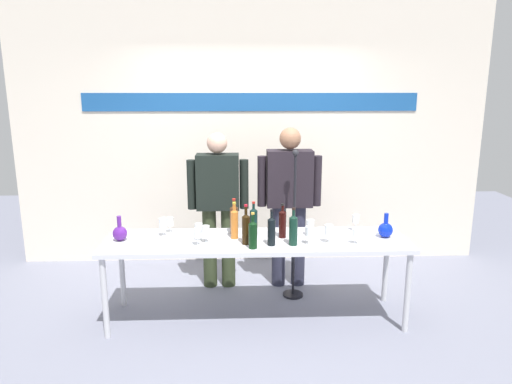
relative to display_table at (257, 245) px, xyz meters
name	(u,v)px	position (x,y,z in m)	size (l,w,h in m)	color
ground_plane	(257,317)	(0.00, 0.00, -0.69)	(10.00, 10.00, 0.00)	slate
back_wall	(251,134)	(0.00, 1.52, 0.82)	(5.37, 0.11, 3.00)	silver
display_table	(257,245)	(0.00, 0.00, 0.00)	(2.61, 0.67, 0.74)	silver
decanter_blue_left	(120,233)	(-1.17, 0.01, 0.12)	(0.12, 0.12, 0.22)	#562087
decanter_blue_right	(385,229)	(1.13, 0.01, 0.12)	(0.13, 0.13, 0.22)	#0C25BB
presenter_left	(218,201)	(-0.36, 0.71, 0.22)	(0.61, 0.22, 1.59)	#313B22
presenter_right	(289,196)	(0.36, 0.71, 0.26)	(0.64, 0.22, 1.64)	#292A3B
wine_bottle_0	(271,230)	(0.12, -0.16, 0.18)	(0.07, 0.07, 0.31)	black
wine_bottle_1	(246,228)	(-0.09, -0.12, 0.19)	(0.07, 0.07, 0.34)	black
wine_bottle_2	(234,223)	(-0.19, 0.03, 0.20)	(0.06, 0.06, 0.32)	#CA6D26
wine_bottle_3	(253,234)	(-0.04, -0.23, 0.18)	(0.07, 0.07, 0.30)	black
wine_bottle_4	(254,221)	(-0.02, 0.12, 0.19)	(0.07, 0.07, 0.31)	black
wine_bottle_5	(234,218)	(-0.20, 0.17, 0.19)	(0.07, 0.07, 0.32)	#452815
wine_bottle_6	(283,223)	(0.23, 0.04, 0.19)	(0.06, 0.06, 0.31)	black
wine_bottle_7	(293,229)	(0.30, -0.16, 0.19)	(0.07, 0.07, 0.32)	black
wine_glass_left_0	(163,223)	(-0.82, 0.11, 0.17)	(0.07, 0.07, 0.17)	white
wine_glass_left_1	(197,234)	(-0.50, -0.14, 0.15)	(0.06, 0.06, 0.15)	white
wine_glass_left_2	(199,228)	(-0.50, -0.01, 0.16)	(0.07, 0.07, 0.15)	white
wine_glass_left_3	(206,231)	(-0.43, -0.07, 0.16)	(0.07, 0.07, 0.15)	white
wine_glass_left_4	(170,222)	(-0.77, 0.22, 0.15)	(0.06, 0.06, 0.14)	white
wine_glass_right_0	(309,231)	(0.43, -0.15, 0.17)	(0.06, 0.06, 0.16)	white
wine_glass_right_1	(356,219)	(0.91, 0.20, 0.16)	(0.06, 0.06, 0.15)	white
wine_glass_right_2	(310,225)	(0.48, 0.09, 0.15)	(0.07, 0.07, 0.14)	white
wine_glass_right_3	(329,230)	(0.60, -0.12, 0.16)	(0.07, 0.07, 0.16)	white
wine_glass_right_4	(356,233)	(0.83, -0.15, 0.14)	(0.07, 0.07, 0.13)	white
microphone_stand	(294,249)	(0.38, 0.43, -0.20)	(0.20, 0.20, 1.46)	black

